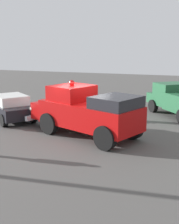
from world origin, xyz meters
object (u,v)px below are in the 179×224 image
at_px(lawn_chair_by_car, 78,109).
at_px(spectator_seated, 117,108).
at_px(lawn_chair_near_truck, 118,110).
at_px(classic_hot_rod, 9,106).
at_px(vintage_fire_truck, 86,111).
at_px(parked_pickup, 179,100).

height_order(lawn_chair_by_car, spectator_seated, spectator_seated).
relative_size(lawn_chair_near_truck, spectator_seated, 0.79).
bearing_deg(classic_hot_rod, vintage_fire_truck, -106.98).
xyz_separation_m(vintage_fire_truck, spectator_seated, (3.40, -0.62, -0.50)).
relative_size(vintage_fire_truck, lawn_chair_by_car, 6.20).
xyz_separation_m(parked_pickup, spectator_seated, (-2.28, 3.28, -0.29)).
bearing_deg(lawn_chair_near_truck, lawn_chair_by_car, 101.53).
relative_size(vintage_fire_truck, lawn_chair_near_truck, 6.20).
bearing_deg(vintage_fire_truck, lawn_chair_by_car, 27.28).
height_order(classic_hot_rod, spectator_seated, classic_hot_rod).
bearing_deg(lawn_chair_by_car, classic_hot_rod, 110.84).
height_order(vintage_fire_truck, classic_hot_rod, vintage_fire_truck).
xyz_separation_m(classic_hot_rod, spectator_seated, (1.77, -5.93, -0.05)).
bearing_deg(classic_hot_rod, lawn_chair_near_truck, -72.56).
height_order(lawn_chair_near_truck, spectator_seated, spectator_seated).
height_order(vintage_fire_truck, spectator_seated, vintage_fire_truck).
bearing_deg(classic_hot_rod, lawn_chair_by_car, -69.16).
distance_m(vintage_fire_truck, classic_hot_rod, 5.57).
xyz_separation_m(classic_hot_rod, parked_pickup, (4.06, -9.21, 0.24)).
bearing_deg(spectator_seated, lawn_chair_near_truck, -32.67).
xyz_separation_m(parked_pickup, lawn_chair_by_car, (-2.63, 5.47, -0.40)).
distance_m(classic_hot_rod, lawn_chair_by_car, 4.00).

